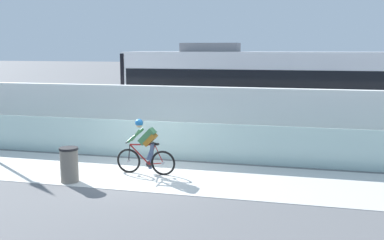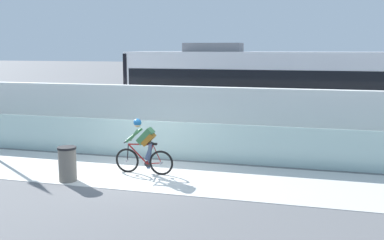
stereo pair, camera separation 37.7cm
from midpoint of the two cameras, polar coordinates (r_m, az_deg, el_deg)
name	(u,v)px [view 2 (the right image)]	position (r m, az deg, el deg)	size (l,w,h in m)	color
ground_plane	(137,173)	(13.32, -6.13, -6.68)	(200.00, 200.00, 0.00)	slate
bike_path_deck	(137,173)	(13.32, -6.13, -6.65)	(32.00, 3.20, 0.01)	silver
glass_parapet	(158,140)	(14.86, -3.55, -2.52)	(32.00, 0.05, 1.25)	silver
concrete_barrier_wall	(175,117)	(16.46, -1.53, 0.39)	(32.00, 0.36, 2.24)	white
tram_rail_near	(193,135)	(19.00, 0.67, -1.85)	(32.00, 0.08, 0.01)	#595654
tram_rail_far	(201,129)	(20.37, 1.70, -1.11)	(32.00, 0.08, 0.01)	#595654
tram	(259,90)	(18.96, 9.03, 3.78)	(11.06, 2.54, 3.81)	silver
cyclist_on_bike	(144,147)	(13.05, -5.25, -3.46)	(1.77, 0.58, 1.61)	black
trash_bin	(67,164)	(12.76, -14.61, -5.39)	(0.51, 0.51, 0.96)	slate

